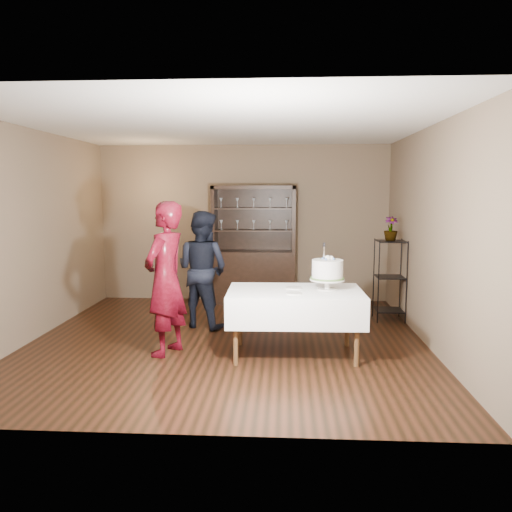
# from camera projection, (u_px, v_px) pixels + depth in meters

# --- Properties ---
(floor) EXTENTS (5.00, 5.00, 0.00)m
(floor) POSITION_uv_depth(u_px,v_px,m) (227.00, 341.00, 6.39)
(floor) COLOR black
(floor) RESTS_ON ground
(ceiling) EXTENTS (5.00, 5.00, 0.00)m
(ceiling) POSITION_uv_depth(u_px,v_px,m) (226.00, 125.00, 6.05)
(ceiling) COLOR silver
(ceiling) RESTS_ON back_wall
(back_wall) EXTENTS (5.00, 0.02, 2.70)m
(back_wall) POSITION_uv_depth(u_px,v_px,m) (243.00, 223.00, 8.70)
(back_wall) COLOR brown
(back_wall) RESTS_ON floor
(wall_left) EXTENTS (0.02, 5.00, 2.70)m
(wall_left) POSITION_uv_depth(u_px,v_px,m) (32.00, 235.00, 6.37)
(wall_left) COLOR brown
(wall_left) RESTS_ON floor
(wall_right) EXTENTS (0.02, 5.00, 2.70)m
(wall_right) POSITION_uv_depth(u_px,v_px,m) (430.00, 237.00, 6.07)
(wall_right) COLOR brown
(wall_right) RESTS_ON floor
(china_hutch) EXTENTS (1.40, 0.48, 2.00)m
(china_hutch) POSITION_uv_depth(u_px,v_px,m) (254.00, 264.00, 8.53)
(china_hutch) COLOR black
(china_hutch) RESTS_ON floor
(plant_etagere) EXTENTS (0.42, 0.42, 1.20)m
(plant_etagere) POSITION_uv_depth(u_px,v_px,m) (390.00, 277.00, 7.36)
(plant_etagere) COLOR black
(plant_etagere) RESTS_ON floor
(cake_table) EXTENTS (1.56, 0.98, 0.77)m
(cake_table) POSITION_uv_depth(u_px,v_px,m) (295.00, 306.00, 5.77)
(cake_table) COLOR white
(cake_table) RESTS_ON floor
(woman) EXTENTS (0.63, 0.76, 1.80)m
(woman) POSITION_uv_depth(u_px,v_px,m) (166.00, 279.00, 5.78)
(woman) COLOR #3B050C
(woman) RESTS_ON floor
(man) EXTENTS (0.98, 0.90, 1.64)m
(man) POSITION_uv_depth(u_px,v_px,m) (202.00, 269.00, 7.00)
(man) COLOR black
(man) RESTS_ON floor
(cake) EXTENTS (0.41, 0.41, 0.55)m
(cake) POSITION_uv_depth(u_px,v_px,m) (327.00, 271.00, 5.75)
(cake) COLOR silver
(cake) RESTS_ON cake_table
(plate_near) EXTENTS (0.22, 0.22, 0.01)m
(plate_near) POSITION_uv_depth(u_px,v_px,m) (294.00, 293.00, 5.53)
(plate_near) COLOR silver
(plate_near) RESTS_ON cake_table
(plate_far) EXTENTS (0.19, 0.19, 0.01)m
(plate_far) POSITION_uv_depth(u_px,v_px,m) (294.00, 288.00, 5.84)
(plate_far) COLOR silver
(plate_far) RESTS_ON cake_table
(potted_plant) EXTENTS (0.21, 0.21, 0.35)m
(potted_plant) POSITION_uv_depth(u_px,v_px,m) (391.00, 229.00, 7.28)
(potted_plant) COLOR #517538
(potted_plant) RESTS_ON plant_etagere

